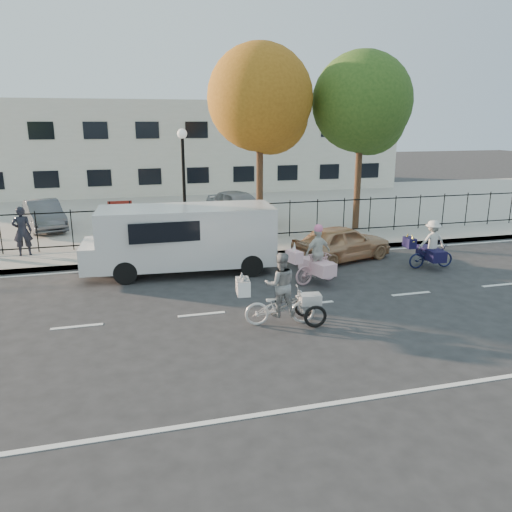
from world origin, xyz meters
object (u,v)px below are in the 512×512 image
object	(u,v)px
lamppost	(183,167)
gold_sedan	(342,243)
bull_bike	(431,249)
pedestrian	(22,231)
white_van	(183,237)
zebra_trike	(280,297)
unicorn_bike	(317,262)
lot_car_c	(44,215)
lot_car_d	(239,205)

from	to	relation	value
lamppost	gold_sedan	distance (m)	6.39
lamppost	bull_bike	xyz separation A→B (m)	(7.52, -4.64, -2.47)
gold_sedan	pedestrian	bearing A→B (deg)	57.76
white_van	zebra_trike	bearing A→B (deg)	-67.19
unicorn_bike	bull_bike	size ratio (longest dim) A/B	1.06
lamppost	gold_sedan	size ratio (longest dim) A/B	1.17
unicorn_bike	pedestrian	bearing A→B (deg)	44.22
zebra_trike	lot_car_c	distance (m)	14.23
zebra_trike	white_van	bearing A→B (deg)	26.06
bull_bike	lot_car_c	distance (m)	16.05
zebra_trike	lot_car_d	world-z (taller)	zebra_trike
bull_bike	white_van	distance (m)	8.15
unicorn_bike	pedestrian	size ratio (longest dim) A/B	1.05
white_van	pedestrian	distance (m)	6.06
lamppost	lot_car_c	size ratio (longest dim) A/B	1.14
gold_sedan	lot_car_d	bearing A→B (deg)	-1.48
unicorn_bike	lot_car_c	size ratio (longest dim) A/B	0.49
bull_bike	white_van	xyz separation A→B (m)	(-7.96, 1.64, 0.53)
zebra_trike	gold_sedan	distance (m)	6.21
pedestrian	white_van	bearing A→B (deg)	143.69
gold_sedan	lot_car_c	xyz separation A→B (m)	(-10.68, 7.59, 0.14)
pedestrian	zebra_trike	bearing A→B (deg)	124.77
lamppost	lot_car_d	distance (m)	5.76
lamppost	gold_sedan	world-z (taller)	lamppost
lot_car_d	pedestrian	bearing A→B (deg)	-172.41
lamppost	unicorn_bike	bearing A→B (deg)	-57.93
lot_car_c	pedestrian	bearing A→B (deg)	-107.43
lot_car_c	zebra_trike	bearing A→B (deg)	-77.45
bull_bike	gold_sedan	xyz separation A→B (m)	(-2.45, 1.64, -0.01)
zebra_trike	lot_car_d	xyz separation A→B (m)	(1.84, 12.21, 0.18)
lot_car_c	gold_sedan	bearing A→B (deg)	-51.63
gold_sedan	zebra_trike	bearing A→B (deg)	125.25
lamppost	unicorn_bike	size ratio (longest dim) A/B	2.35
unicorn_bike	lot_car_d	world-z (taller)	unicorn_bike
lot_car_c	lot_car_d	bearing A→B (deg)	-18.00
gold_sedan	white_van	bearing A→B (deg)	73.32
white_van	lot_car_c	bearing A→B (deg)	127.99
white_van	lot_car_d	xyz separation A→B (m)	(3.52, 7.32, -0.31)
zebra_trike	lot_car_d	bearing A→B (deg)	-1.53
unicorn_bike	gold_sedan	size ratio (longest dim) A/B	0.50
zebra_trike	gold_sedan	bearing A→B (deg)	-31.04
zebra_trike	lot_car_c	bearing A→B (deg)	35.79
lamppost	pedestrian	bearing A→B (deg)	180.00
white_van	unicorn_bike	bearing A→B (deg)	-26.86
zebra_trike	lot_car_d	size ratio (longest dim) A/B	0.50
lamppost	zebra_trike	xyz separation A→B (m)	(1.24, -7.89, -2.43)
unicorn_bike	pedestrian	distance (m)	10.35
white_van	pedestrian	bearing A→B (deg)	154.07
lamppost	lot_car_c	world-z (taller)	lamppost
gold_sedan	lot_car_d	size ratio (longest dim) A/B	0.89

